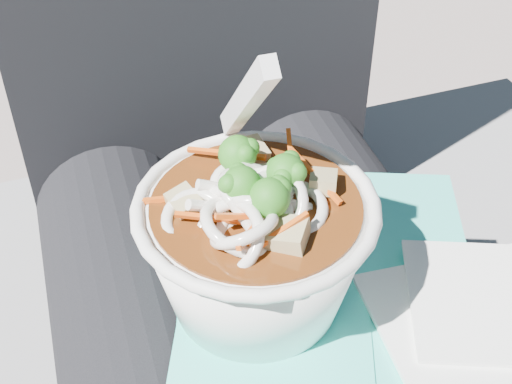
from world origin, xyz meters
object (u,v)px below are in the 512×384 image
object	(u,v)px
udon_bowl	(256,239)
person_body	(247,254)
plastic_bag	(328,313)
lap	(281,362)

from	to	relation	value
udon_bowl	person_body	bearing A→B (deg)	76.93
person_body	plastic_bag	xyz separation A→B (m)	(0.02, -0.12, 0.05)
lap	udon_bowl	world-z (taller)	udon_bowl
person_body	udon_bowl	world-z (taller)	person_body
lap	person_body	xyz separation A→B (m)	(0.00, 0.09, 0.03)
lap	plastic_bag	size ratio (longest dim) A/B	1.48
plastic_bag	udon_bowl	bearing A→B (deg)	152.36
person_body	lap	bearing A→B (deg)	-90.00
person_body	udon_bowl	size ratio (longest dim) A/B	4.99
lap	person_body	size ratio (longest dim) A/B	0.49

